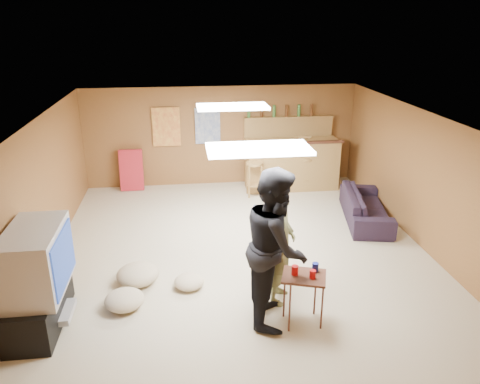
{
  "coord_description": "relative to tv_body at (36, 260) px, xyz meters",
  "views": [
    {
      "loc": [
        -0.88,
        -6.66,
        3.61
      ],
      "look_at": [
        0.0,
        0.2,
        1.0
      ],
      "focal_mm": 35.0,
      "sensor_mm": 36.0,
      "label": 1
    }
  ],
  "objects": [
    {
      "name": "ground",
      "position": [
        2.65,
        1.5,
        -0.9
      ],
      "size": [
        7.0,
        7.0,
        0.0
      ],
      "primitive_type": "plane",
      "color": "#B7A98B",
      "rests_on": "ground"
    },
    {
      "name": "ceiling",
      "position": [
        2.65,
        1.5,
        1.3
      ],
      "size": [
        6.0,
        7.0,
        0.02
      ],
      "primitive_type": "cube",
      "color": "silver",
      "rests_on": "ground"
    },
    {
      "name": "wall_back",
      "position": [
        2.65,
        5.0,
        0.2
      ],
      "size": [
        6.0,
        0.02,
        2.2
      ],
      "primitive_type": "cube",
      "color": "brown",
      "rests_on": "ground"
    },
    {
      "name": "wall_front",
      "position": [
        2.65,
        -2.0,
        0.2
      ],
      "size": [
        6.0,
        0.02,
        2.2
      ],
      "primitive_type": "cube",
      "color": "brown",
      "rests_on": "ground"
    },
    {
      "name": "wall_left",
      "position": [
        -0.35,
        1.5,
        0.2
      ],
      "size": [
        0.02,
        7.0,
        2.2
      ],
      "primitive_type": "cube",
      "color": "brown",
      "rests_on": "ground"
    },
    {
      "name": "wall_right",
      "position": [
        5.65,
        1.5,
        0.2
      ],
      "size": [
        0.02,
        7.0,
        2.2
      ],
      "primitive_type": "cube",
      "color": "brown",
      "rests_on": "ground"
    },
    {
      "name": "tv_stand",
      "position": [
        -0.07,
        0.0,
        -0.65
      ],
      "size": [
        0.55,
        1.3,
        0.5
      ],
      "primitive_type": "cube",
      "color": "black",
      "rests_on": "ground"
    },
    {
      "name": "dvd_box",
      "position": [
        0.15,
        0.0,
        -0.75
      ],
      "size": [
        0.35,
        0.5,
        0.08
      ],
      "primitive_type": "cube",
      "color": "#B2B2B7",
      "rests_on": "tv_stand"
    },
    {
      "name": "tv_body",
      "position": [
        0.0,
        0.0,
        0.0
      ],
      "size": [
        0.6,
        1.1,
        0.8
      ],
      "primitive_type": "cube",
      "color": "#B2B2B7",
      "rests_on": "tv_stand"
    },
    {
      "name": "tv_screen",
      "position": [
        0.31,
        0.0,
        0.0
      ],
      "size": [
        0.02,
        0.95,
        0.65
      ],
      "primitive_type": "cube",
      "color": "navy",
      "rests_on": "tv_body"
    },
    {
      "name": "bar_counter",
      "position": [
        4.15,
        4.45,
        -0.35
      ],
      "size": [
        2.0,
        0.6,
        1.1
      ],
      "primitive_type": "cube",
      "color": "olive",
      "rests_on": "ground"
    },
    {
      "name": "bar_lip",
      "position": [
        4.15,
        4.2,
        0.2
      ],
      "size": [
        2.1,
        0.12,
        0.05
      ],
      "primitive_type": "cube",
      "color": "#402014",
      "rests_on": "bar_counter"
    },
    {
      "name": "bar_shelf",
      "position": [
        4.15,
        4.9,
        0.6
      ],
      "size": [
        2.0,
        0.18,
        0.05
      ],
      "primitive_type": "cube",
      "color": "olive",
      "rests_on": "bar_backing"
    },
    {
      "name": "bar_backing",
      "position": [
        4.15,
        4.92,
        0.3
      ],
      "size": [
        2.0,
        0.14,
        0.6
      ],
      "primitive_type": "cube",
      "color": "olive",
      "rests_on": "bar_counter"
    },
    {
      "name": "poster_left",
      "position": [
        1.45,
        4.96,
        0.45
      ],
      "size": [
        0.6,
        0.03,
        0.85
      ],
      "primitive_type": "cube",
      "color": "#BF3F26",
      "rests_on": "wall_back"
    },
    {
      "name": "poster_right",
      "position": [
        2.35,
        4.96,
        0.45
      ],
      "size": [
        0.55,
        0.03,
        0.8
      ],
      "primitive_type": "cube",
      "color": "#334C99",
      "rests_on": "wall_back"
    },
    {
      "name": "folding_chair_stack",
      "position": [
        0.65,
        4.8,
        -0.45
      ],
      "size": [
        0.5,
        0.26,
        0.91
      ],
      "primitive_type": "cube",
      "rotation": [
        -0.14,
        0.0,
        0.0
      ],
      "color": "red",
      "rests_on": "ground"
    },
    {
      "name": "ceiling_panel_front",
      "position": [
        2.65,
        0.0,
        1.27
      ],
      "size": [
        1.2,
        0.6,
        0.04
      ],
      "primitive_type": "cube",
      "color": "white",
      "rests_on": "ceiling"
    },
    {
      "name": "ceiling_panel_back",
      "position": [
        2.65,
        2.7,
        1.27
      ],
      "size": [
        1.2,
        0.6,
        0.04
      ],
      "primitive_type": "cube",
      "color": "white",
      "rests_on": "ceiling"
    },
    {
      "name": "person_olive",
      "position": [
        2.98,
        0.19,
        -0.08
      ],
      "size": [
        0.56,
        0.69,
        1.65
      ],
      "primitive_type": "imported",
      "rotation": [
        0.0,
        0.0,
        1.26
      ],
      "color": "brown",
      "rests_on": "ground"
    },
    {
      "name": "person_black",
      "position": [
        2.85,
        -0.19,
        0.09
      ],
      "size": [
        0.94,
        1.1,
        1.98
      ],
      "primitive_type": "imported",
      "rotation": [
        0.0,
        0.0,
        1.36
      ],
      "color": "black",
      "rests_on": "ground"
    },
    {
      "name": "sofa",
      "position": [
        5.13,
        2.55,
        -0.63
      ],
      "size": [
        1.09,
        1.98,
        0.55
      ],
      "primitive_type": "imported",
      "rotation": [
        0.0,
        0.0,
        1.37
      ],
      "color": "black",
      "rests_on": "ground"
    },
    {
      "name": "tray_table",
      "position": [
        3.17,
        -0.38,
        -0.56
      ],
      "size": [
        0.62,
        0.56,
        0.67
      ],
      "primitive_type": "cube",
      "rotation": [
        0.0,
        0.0,
        -0.32
      ],
      "color": "#402014",
      "rests_on": "ground"
    },
    {
      "name": "cup_red_near",
      "position": [
        3.06,
        -0.34,
        -0.17
      ],
      "size": [
        0.11,
        0.11,
        0.11
      ],
      "primitive_type": "cylinder",
      "rotation": [
        0.0,
        0.0,
        -0.36
      ],
      "color": "red",
      "rests_on": "tray_table"
    },
    {
      "name": "cup_red_far",
      "position": [
        3.25,
        -0.44,
        -0.17
      ],
      "size": [
        0.09,
        0.09,
        0.1
      ],
      "primitive_type": "cylinder",
      "rotation": [
        0.0,
        0.0,
        -0.23
      ],
      "color": "red",
      "rests_on": "tray_table"
    },
    {
      "name": "cup_blue",
      "position": [
        3.32,
        -0.29,
        -0.17
      ],
      "size": [
        0.09,
        0.09,
        0.11
      ],
      "primitive_type": "cylinder",
      "rotation": [
        0.0,
        0.0,
        0.13
      ],
      "color": "navy",
      "rests_on": "tray_table"
    },
    {
      "name": "bar_stool_left",
      "position": [
        3.26,
        4.08,
        -0.27
      ],
      "size": [
        0.42,
        0.42,
        1.26
      ],
      "primitive_type": null,
      "rotation": [
        0.0,
        0.0,
        0.05
      ],
      "color": "olive",
      "rests_on": "ground"
    },
    {
      "name": "bar_stool_right",
      "position": [
        4.42,
        4.3,
        -0.26
      ],
      "size": [
        0.53,
        0.53,
        1.28
      ],
      "primitive_type": null,
      "rotation": [
        0.0,
        0.0,
        0.38
      ],
      "color": "olive",
      "rests_on": "ground"
    },
    {
      "name": "cushion_near_tv",
      "position": [
        1.06,
        0.84,
        -0.76
      ],
      "size": [
        0.72,
        0.72,
        0.27
      ],
      "primitive_type": "ellipsoid",
      "rotation": [
        0.0,
        0.0,
        -0.21
      ],
      "color": "tan",
      "rests_on": "ground"
    },
    {
      "name": "cushion_mid",
      "position": [
        1.79,
        0.61,
        -0.81
      ],
      "size": [
        0.54,
        0.54,
        0.19
      ],
      "primitive_type": "ellipsoid",
      "rotation": [
        0.0,
        0.0,
        -0.36
      ],
      "color": "tan",
      "rests_on": "ground"
    },
    {
      "name": "cushion_far",
      "position": [
        0.93,
        0.23,
        -0.78
      ],
      "size": [
        0.62,
        0.62,
        0.23
      ],
      "primitive_type": "ellipsoid",
      "rotation": [
        0.0,
        0.0,
        0.23
      ],
      "color": "tan",
      "rests_on": "ground"
    },
    {
      "name": "bottle_row",
      "position": [
        3.95,
        4.88,
        0.75
      ],
      "size": [
        1.48,
        0.08,
        0.26
      ],
      "primitive_type": null,
      "color": "#3F7233",
      "rests_on": "bar_shelf"
    }
  ]
}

